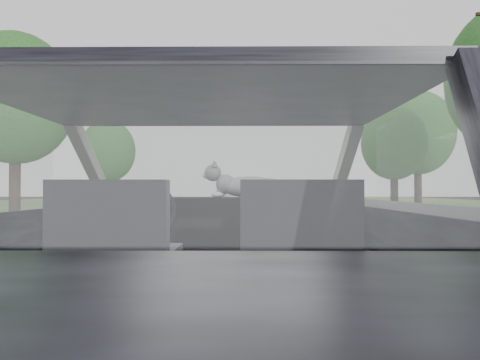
{
  "coord_description": "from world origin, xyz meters",
  "views": [
    {
      "loc": [
        0.17,
        -2.33,
        1.05
      ],
      "look_at": [
        0.14,
        0.6,
        1.11
      ],
      "focal_mm": 35.0,
      "sensor_mm": 36.0,
      "label": 1
    }
  ],
  "objects_px": {
    "cat": "(250,185)",
    "highway_sign": "(341,188)",
    "subject_car": "(211,255)",
    "other_car": "(234,197)"
  },
  "relations": [
    {
      "from": "cat",
      "to": "highway_sign",
      "type": "distance_m",
      "value": 26.76
    },
    {
      "from": "subject_car",
      "to": "cat",
      "type": "height_order",
      "value": "subject_car"
    },
    {
      "from": "subject_car",
      "to": "cat",
      "type": "bearing_deg",
      "value": 71.59
    },
    {
      "from": "subject_car",
      "to": "highway_sign",
      "type": "xyz_separation_m",
      "value": [
        6.17,
        26.68,
        0.44
      ]
    },
    {
      "from": "cat",
      "to": "subject_car",
      "type": "bearing_deg",
      "value": -106.13
    },
    {
      "from": "other_car",
      "to": "highway_sign",
      "type": "distance_m",
      "value": 8.39
    },
    {
      "from": "cat",
      "to": "other_car",
      "type": "xyz_separation_m",
      "value": [
        -0.55,
        20.81,
        -0.4
      ]
    },
    {
      "from": "other_car",
      "to": "highway_sign",
      "type": "height_order",
      "value": "highway_sign"
    },
    {
      "from": "cat",
      "to": "other_car",
      "type": "height_order",
      "value": "other_car"
    },
    {
      "from": "other_car",
      "to": "cat",
      "type": "bearing_deg",
      "value": -100.14
    }
  ]
}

